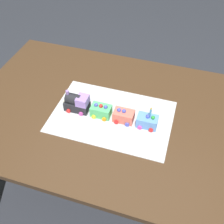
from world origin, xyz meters
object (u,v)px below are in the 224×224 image
object	(u,v)px
cake_car_hopper_mint_green	(101,111)
cake_car_tanker_sky_blue	(147,121)
cake_locomotive	(77,103)
birthday_candle	(151,111)
dining_table	(101,123)
cake_car_caboose_coral	(124,116)

from	to	relation	value
cake_car_hopper_mint_green	cake_car_tanker_sky_blue	size ratio (longest dim) A/B	1.00
cake_locomotive	birthday_candle	xyz separation A→B (m)	(0.37, 0.00, 0.05)
dining_table	birthday_candle	xyz separation A→B (m)	(0.26, -0.04, 0.21)
cake_car_hopper_mint_green	cake_car_tanker_sky_blue	world-z (taller)	same
dining_table	cake_locomotive	xyz separation A→B (m)	(-0.11, -0.04, 0.16)
cake_car_caboose_coral	birthday_candle	distance (m)	0.15
cake_locomotive	cake_car_tanker_sky_blue	distance (m)	0.37
cake_locomotive	cake_car_hopper_mint_green	xyz separation A→B (m)	(0.13, -0.00, -0.02)
dining_table	cake_car_caboose_coral	xyz separation A→B (m)	(0.13, -0.04, 0.14)
cake_locomotive	cake_car_hopper_mint_green	distance (m)	0.13
birthday_candle	dining_table	bearing A→B (deg)	171.46
cake_car_caboose_coral	birthday_candle	xyz separation A→B (m)	(0.13, 0.00, 0.07)
cake_locomotive	cake_car_caboose_coral	bearing A→B (deg)	-0.00
cake_car_tanker_sky_blue	birthday_candle	bearing A→B (deg)	0.00
cake_locomotive	cake_car_hopper_mint_green	world-z (taller)	cake_locomotive
cake_car_hopper_mint_green	dining_table	bearing A→B (deg)	112.72
cake_car_tanker_sky_blue	cake_locomotive	bearing A→B (deg)	180.00
dining_table	cake_car_hopper_mint_green	xyz separation A→B (m)	(0.02, -0.04, 0.14)
cake_car_hopper_mint_green	birthday_candle	bearing A→B (deg)	0.00
cake_locomotive	cake_car_tanker_sky_blue	world-z (taller)	cake_locomotive
dining_table	birthday_candle	size ratio (longest dim) A/B	25.09
cake_car_tanker_sky_blue	birthday_candle	world-z (taller)	birthday_candle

